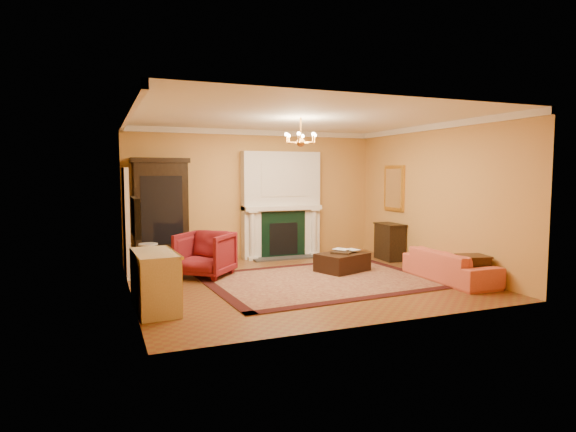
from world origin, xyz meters
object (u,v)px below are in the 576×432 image
commode (155,281)px  leather_ottoman (342,262)px  china_cabinet (161,215)px  wingback_armchair (205,252)px  console_table (390,242)px  coral_sofa (450,261)px  end_table (473,271)px  pedestal_table (148,258)px

commode → leather_ottoman: commode is taller
china_cabinet → commode: 3.59m
wingback_armchair → commode: wingback_armchair is taller
commode → console_table: bearing=19.0°
leather_ottoman → commode: bearing=-179.6°
coral_sofa → console_table: bearing=-3.7°
commode → end_table: size_ratio=2.25×
commode → console_table: commode is taller
commode → end_table: (5.45, -0.48, -0.17)m
leather_ottoman → pedestal_table: bearing=145.6°
pedestal_table → commode: commode is taller
console_table → end_table: bearing=-87.8°
commode → leather_ottoman: bearing=17.3°
china_cabinet → commode: bearing=-99.8°
coral_sofa → commode: bearing=90.9°
china_cabinet → leather_ottoman: china_cabinet is taller
end_table → leather_ottoman: 2.50m
commode → console_table: 5.95m
commode → leather_ottoman: size_ratio=1.19×
china_cabinet → pedestal_table: bearing=-110.3°
china_cabinet → end_table: bearing=-40.0°
wingback_armchair → pedestal_table: bearing=-160.7°
end_table → leather_ottoman: size_ratio=0.53×
wingback_armchair → leather_ottoman: wingback_armchair is taller
console_table → leather_ottoman: size_ratio=0.83×
wingback_armchair → coral_sofa: (4.15, -2.02, -0.10)m
console_table → wingback_armchair: bearing=-173.1°
end_table → console_table: (0.06, 2.73, 0.15)m
wingback_armchair → pedestal_table: wingback_armchair is taller
commode → coral_sofa: 5.31m
commode → console_table: (5.51, 2.25, -0.03)m
coral_sofa → end_table: coral_sofa is taller
pedestal_table → coral_sofa: (5.17, -2.41, 0.00)m
china_cabinet → wingback_armchair: bearing=-68.0°
china_cabinet → wingback_armchair: china_cabinet is taller
pedestal_table → end_table: bearing=-28.3°
coral_sofa → end_table: (0.14, -0.44, -0.12)m
china_cabinet → wingback_armchair: size_ratio=2.32×
china_cabinet → leather_ottoman: bearing=-32.8°
end_table → console_table: bearing=88.7°
wingback_armchair → leather_ottoman: bearing=28.6°
commode → console_table: size_ratio=1.43×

